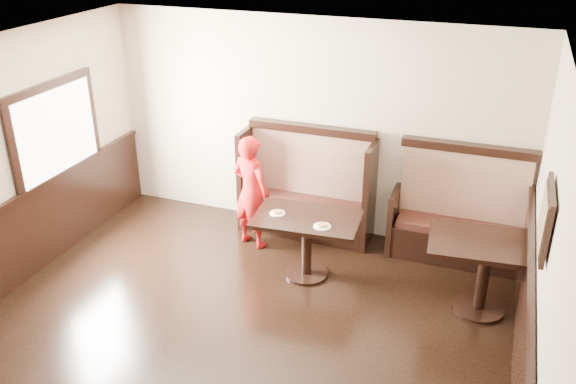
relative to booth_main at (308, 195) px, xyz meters
The scene contains 8 objects.
room_shell 3.03m from the booth_main, 95.65° to the right, with size 7.00×7.00×7.00m.
booth_main is the anchor object (origin of this frame).
booth_neighbor 1.95m from the booth_main, ahead, with size 1.65×0.72×1.45m.
table_main 1.09m from the booth_main, 72.04° to the right, with size 1.26×0.84×0.77m.
table_neighbor 2.54m from the booth_main, 24.30° to the right, with size 1.27×0.90×0.84m.
child 0.83m from the booth_main, 133.27° to the right, with size 0.54×0.35×1.48m, color #B61313.
pizza_plate_left 1.10m from the booth_main, 90.62° to the right, with size 0.18×0.18×0.03m.
pizza_plate_right 1.35m from the booth_main, 64.69° to the right, with size 0.20×0.20×0.04m.
Camera 1 is at (2.25, -3.59, 3.99)m, focal length 38.00 mm.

